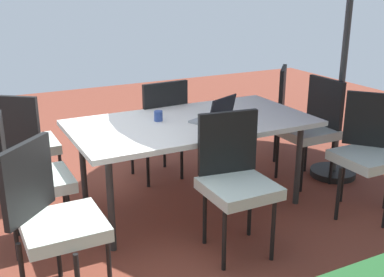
{
  "coord_description": "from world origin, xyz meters",
  "views": [
    {
      "loc": [
        1.69,
        3.3,
        1.85
      ],
      "look_at": [
        0.0,
        0.0,
        0.61
      ],
      "focal_mm": 44.63,
      "sensor_mm": 36.0,
      "label": 1
    }
  ],
  "objects": [
    {
      "name": "chair_west",
      "position": [
        -1.26,
        0.01,
        0.55
      ],
      "size": [
        0.46,
        0.46,
        0.98
      ],
      "rotation": [
        0.0,
        0.0,
        1.59
      ],
      "color": "silver",
      "rests_on": "ground_plane"
    },
    {
      "name": "laptop",
      "position": [
        -0.15,
        0.11,
        0.81
      ],
      "size": [
        0.39,
        0.36,
        0.21
      ],
      "rotation": [
        0.0,
        0.0,
        0.44
      ],
      "color": "gray",
      "rests_on": "dining_table"
    },
    {
      "name": "ground_plane",
      "position": [
        0.0,
        0.0,
        -0.01
      ],
      "size": [
        10.0,
        10.0,
        0.02
      ],
      "primitive_type": "cube",
      "color": "brown"
    },
    {
      "name": "cup",
      "position": [
        0.24,
        -0.12,
        0.8
      ],
      "size": [
        0.07,
        0.07,
        0.08
      ],
      "primitive_type": "cylinder",
      "color": "#334C99",
      "rests_on": "dining_table"
    },
    {
      "name": "dining_table",
      "position": [
        0.0,
        0.0,
        0.71
      ],
      "size": [
        1.95,
        1.03,
        0.76
      ],
      "color": "white",
      "rests_on": "ground_plane"
    },
    {
      "name": "chair_south",
      "position": [
        0.01,
        -0.67,
        0.55
      ],
      "size": [
        0.46,
        0.47,
        0.98
      ],
      "rotation": [
        0.0,
        0.0,
        0.06
      ],
      "color": "silver",
      "rests_on": "ground_plane"
    },
    {
      "name": "chair_northwest",
      "position": [
        -1.23,
        0.73,
        0.55
      ],
      "size": [
        0.59,
        0.58,
        0.98
      ],
      "rotation": [
        0.0,
        0.0,
        2.29
      ],
      "color": "silver",
      "rests_on": "ground_plane"
    },
    {
      "name": "chair_north",
      "position": [
        0.03,
        0.73,
        0.55
      ],
      "size": [
        0.48,
        0.49,
        0.98
      ],
      "rotation": [
        0.0,
        0.0,
        3.01
      ],
      "color": "silver",
      "rests_on": "ground_plane"
    },
    {
      "name": "chair_east",
      "position": [
        1.31,
        0.03,
        0.55
      ],
      "size": [
        0.49,
        0.48,
        0.98
      ],
      "rotation": [
        0.0,
        0.0,
        4.57
      ],
      "color": "silver",
      "rests_on": "ground_plane"
    },
    {
      "name": "chair_northeast",
      "position": [
        1.28,
        0.73,
        0.55
      ],
      "size": [
        0.59,
        0.59,
        0.98
      ],
      "rotation": [
        0.0,
        0.0,
        3.93
      ],
      "color": "silver",
      "rests_on": "ground_plane"
    },
    {
      "name": "chair_southeast",
      "position": [
        1.21,
        -0.73,
        0.55
      ],
      "size": [
        0.58,
        0.58,
        0.98
      ],
      "rotation": [
        0.0,
        0.0,
        5.65
      ],
      "color": "silver",
      "rests_on": "ground_plane"
    },
    {
      "name": "chair_southwest",
      "position": [
        -1.29,
        -0.74,
        0.55
      ],
      "size": [
        0.59,
        0.59,
        0.98
      ],
      "rotation": [
        0.0,
        0.0,
        0.85
      ],
      "color": "silver",
      "rests_on": "ground_plane"
    }
  ]
}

